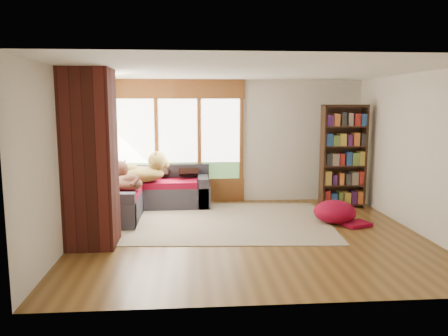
# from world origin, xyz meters

# --- Properties ---
(floor) EXTENTS (5.50, 5.50, 0.00)m
(floor) POSITION_xyz_m (0.00, 0.00, 0.00)
(floor) COLOR brown
(floor) RESTS_ON ground
(ceiling) EXTENTS (5.50, 5.50, 0.00)m
(ceiling) POSITION_xyz_m (0.00, 0.00, 2.60)
(ceiling) COLOR white
(wall_back) EXTENTS (5.50, 0.04, 2.60)m
(wall_back) POSITION_xyz_m (0.00, 2.50, 1.30)
(wall_back) COLOR silver
(wall_back) RESTS_ON ground
(wall_front) EXTENTS (5.50, 0.04, 2.60)m
(wall_front) POSITION_xyz_m (0.00, -2.50, 1.30)
(wall_front) COLOR silver
(wall_front) RESTS_ON ground
(wall_left) EXTENTS (0.04, 5.00, 2.60)m
(wall_left) POSITION_xyz_m (-2.75, 0.00, 1.30)
(wall_left) COLOR silver
(wall_left) RESTS_ON ground
(wall_right) EXTENTS (0.04, 5.00, 2.60)m
(wall_right) POSITION_xyz_m (2.75, 0.00, 1.30)
(wall_right) COLOR silver
(wall_right) RESTS_ON ground
(windows_back) EXTENTS (2.82, 0.10, 1.90)m
(windows_back) POSITION_xyz_m (-1.20, 2.47, 1.35)
(windows_back) COLOR brown
(windows_back) RESTS_ON wall_back
(windows_left) EXTENTS (0.10, 2.62, 1.90)m
(windows_left) POSITION_xyz_m (-2.72, 1.20, 1.35)
(windows_left) COLOR brown
(windows_left) RESTS_ON wall_left
(roller_blind) EXTENTS (0.03, 0.72, 0.90)m
(roller_blind) POSITION_xyz_m (-2.69, 2.03, 1.75)
(roller_blind) COLOR #607E4A
(roller_blind) RESTS_ON wall_left
(brick_chimney) EXTENTS (0.70, 0.70, 2.60)m
(brick_chimney) POSITION_xyz_m (-2.40, -0.35, 1.30)
(brick_chimney) COLOR #471914
(brick_chimney) RESTS_ON ground
(sectional_sofa) EXTENTS (2.20, 2.20, 0.80)m
(sectional_sofa) POSITION_xyz_m (-1.95, 1.70, 0.30)
(sectional_sofa) COLOR #2B2A31
(sectional_sofa) RESTS_ON ground
(area_rug) EXTENTS (3.84, 3.04, 0.01)m
(area_rug) POSITION_xyz_m (-0.32, 0.82, 0.01)
(area_rug) COLOR beige
(area_rug) RESTS_ON ground
(bookshelf) EXTENTS (0.89, 0.30, 2.08)m
(bookshelf) POSITION_xyz_m (2.14, 1.76, 1.04)
(bookshelf) COLOR #351E11
(bookshelf) RESTS_ON ground
(pouf) EXTENTS (0.92, 0.92, 0.40)m
(pouf) POSITION_xyz_m (1.60, 0.59, 0.21)
(pouf) COLOR maroon
(pouf) RESTS_ON area_rug
(dog_tan) EXTENTS (1.02, 0.68, 0.53)m
(dog_tan) POSITION_xyz_m (-1.85, 1.83, 0.81)
(dog_tan) COLOR brown
(dog_tan) RESTS_ON sectional_sofa
(dog_brindle) EXTENTS (0.82, 0.91, 0.44)m
(dog_brindle) POSITION_xyz_m (-2.12, 1.10, 0.76)
(dog_brindle) COLOR #3C2018
(dog_brindle) RESTS_ON sectional_sofa
(throw_pillows) EXTENTS (1.98, 1.68, 0.45)m
(throw_pillows) POSITION_xyz_m (-1.92, 1.85, 0.74)
(throw_pillows) COLOR black
(throw_pillows) RESTS_ON sectional_sofa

